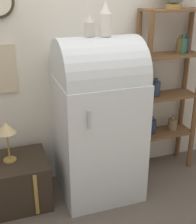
{
  "coord_description": "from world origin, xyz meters",
  "views": [
    {
      "loc": [
        -0.82,
        -2.16,
        1.84
      ],
      "look_at": [
        -0.0,
        0.22,
        0.8
      ],
      "focal_mm": 50.0,
      "sensor_mm": 36.0,
      "label": 1
    }
  ],
  "objects_px": {
    "vase_left": "(89,26)",
    "suitcase_trunk": "(12,182)",
    "desk_lamp": "(6,131)",
    "vase_center": "(105,20)",
    "refrigerator": "(98,117)"
  },
  "relations": [
    {
      "from": "suitcase_trunk",
      "to": "vase_center",
      "type": "distance_m",
      "value": 1.6
    },
    {
      "from": "vase_left",
      "to": "suitcase_trunk",
      "type": "bearing_deg",
      "value": 176.72
    },
    {
      "from": "suitcase_trunk",
      "to": "vase_left",
      "type": "relative_size",
      "value": 3.67
    },
    {
      "from": "suitcase_trunk",
      "to": "desk_lamp",
      "type": "height_order",
      "value": "desk_lamp"
    },
    {
      "from": "vase_left",
      "to": "desk_lamp",
      "type": "distance_m",
      "value": 1.09
    },
    {
      "from": "suitcase_trunk",
      "to": "desk_lamp",
      "type": "relative_size",
      "value": 1.76
    },
    {
      "from": "vase_left",
      "to": "desk_lamp",
      "type": "relative_size",
      "value": 0.48
    },
    {
      "from": "refrigerator",
      "to": "vase_center",
      "type": "height_order",
      "value": "vase_center"
    },
    {
      "from": "refrigerator",
      "to": "suitcase_trunk",
      "type": "bearing_deg",
      "value": 176.59
    },
    {
      "from": "refrigerator",
      "to": "vase_left",
      "type": "bearing_deg",
      "value": 175.26
    },
    {
      "from": "suitcase_trunk",
      "to": "desk_lamp",
      "type": "bearing_deg",
      "value": 70.31
    },
    {
      "from": "desk_lamp",
      "to": "refrigerator",
      "type": "bearing_deg",
      "value": -4.38
    },
    {
      "from": "refrigerator",
      "to": "vase_left",
      "type": "height_order",
      "value": "vase_left"
    },
    {
      "from": "refrigerator",
      "to": "suitcase_trunk",
      "type": "distance_m",
      "value": 0.96
    },
    {
      "from": "desk_lamp",
      "to": "vase_center",
      "type": "bearing_deg",
      "value": -4.86
    }
  ]
}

